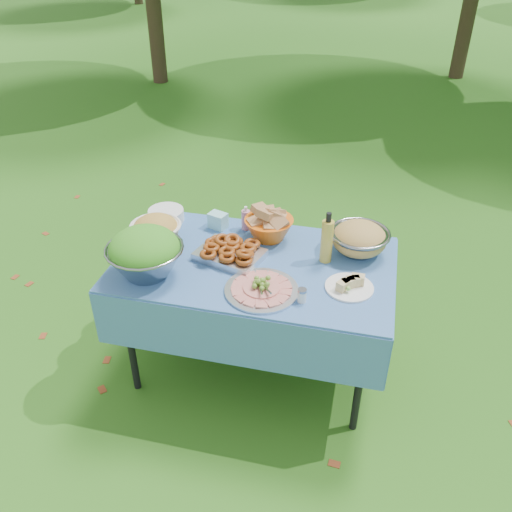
{
  "coord_description": "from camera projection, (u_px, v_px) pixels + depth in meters",
  "views": [
    {
      "loc": [
        0.56,
        -2.29,
        2.38
      ],
      "look_at": [
        0.01,
        0.0,
        0.8
      ],
      "focal_mm": 38.0,
      "sensor_mm": 36.0,
      "label": 1
    }
  ],
  "objects": [
    {
      "name": "fried_tray",
      "position": [
        230.0,
        252.0,
        2.87
      ],
      "size": [
        0.39,
        0.32,
        0.08
      ],
      "primitive_type": "cube",
      "rotation": [
        0.0,
        0.0,
        -0.28
      ],
      "color": "silver",
      "rests_on": "picnic_table"
    },
    {
      "name": "cheese_plate",
      "position": [
        350.0,
        283.0,
        2.65
      ],
      "size": [
        0.3,
        0.3,
        0.07
      ],
      "primitive_type": "cylinder",
      "rotation": [
        0.0,
        0.0,
        -0.3
      ],
      "color": "white",
      "rests_on": "picnic_table"
    },
    {
      "name": "charcuterie_platter",
      "position": [
        262.0,
        284.0,
        2.63
      ],
      "size": [
        0.41,
        0.41,
        0.08
      ],
      "primitive_type": "cylinder",
      "rotation": [
        0.0,
        0.0,
        -0.14
      ],
      "color": "silver",
      "rests_on": "picnic_table"
    },
    {
      "name": "shaker",
      "position": [
        302.0,
        295.0,
        2.57
      ],
      "size": [
        0.05,
        0.05,
        0.07
      ],
      "primitive_type": "cylinder",
      "rotation": [
        0.0,
        0.0,
        -0.02
      ],
      "color": "silver",
      "rests_on": "picnic_table"
    },
    {
      "name": "pasta_bowl_steel",
      "position": [
        359.0,
        238.0,
        2.9
      ],
      "size": [
        0.37,
        0.37,
        0.17
      ],
      "primitive_type": null,
      "rotation": [
        0.0,
        0.0,
        -0.16
      ],
      "color": "gray",
      "rests_on": "picnic_table"
    },
    {
      "name": "sanitizer_bottle",
      "position": [
        246.0,
        218.0,
        3.11
      ],
      "size": [
        0.06,
        0.06,
        0.14
      ],
      "primitive_type": "cylinder",
      "rotation": [
        0.0,
        0.0,
        -0.23
      ],
      "color": "#CD7E9B",
      "rests_on": "picnic_table"
    },
    {
      "name": "salad_bowl",
      "position": [
        145.0,
        253.0,
        2.71
      ],
      "size": [
        0.51,
        0.51,
        0.26
      ],
      "primitive_type": null,
      "rotation": [
        0.0,
        0.0,
        0.39
      ],
      "color": "gray",
      "rests_on": "picnic_table"
    },
    {
      "name": "ground",
      "position": [
        254.0,
        366.0,
        3.28
      ],
      "size": [
        80.0,
        80.0,
        0.0
      ],
      "primitive_type": "plane",
      "color": "#123B0A",
      "rests_on": "ground"
    },
    {
      "name": "oil_bottle",
      "position": [
        327.0,
        237.0,
        2.8
      ],
      "size": [
        0.08,
        0.08,
        0.29
      ],
      "primitive_type": "cylinder",
      "rotation": [
        0.0,
        0.0,
        0.4
      ],
      "color": "gold",
      "rests_on": "picnic_table"
    },
    {
      "name": "picnic_table",
      "position": [
        254.0,
        318.0,
        3.07
      ],
      "size": [
        1.46,
        0.86,
        0.76
      ],
      "primitive_type": "cube",
      "color": "#72BCDC",
      "rests_on": "ground"
    },
    {
      "name": "bread_bowl",
      "position": [
        269.0,
        224.0,
        3.02
      ],
      "size": [
        0.33,
        0.33,
        0.18
      ],
      "primitive_type": null,
      "rotation": [
        0.0,
        0.0,
        -0.21
      ],
      "color": "orange",
      "rests_on": "picnic_table"
    },
    {
      "name": "pasta_bowl_white",
      "position": [
        156.0,
        229.0,
        2.99
      ],
      "size": [
        0.33,
        0.33,
        0.16
      ],
      "primitive_type": null,
      "rotation": [
        0.0,
        0.0,
        0.19
      ],
      "color": "white",
      "rests_on": "picnic_table"
    },
    {
      "name": "plate_stack",
      "position": [
        166.0,
        215.0,
        3.21
      ],
      "size": [
        0.25,
        0.25,
        0.07
      ],
      "primitive_type": "cylinder",
      "rotation": [
        0.0,
        0.0,
        -0.19
      ],
      "color": "white",
      "rests_on": "picnic_table"
    },
    {
      "name": "wipes_box",
      "position": [
        218.0,
        221.0,
        3.14
      ],
      "size": [
        0.12,
        0.1,
        0.09
      ],
      "primitive_type": "cube",
      "rotation": [
        0.0,
        0.0,
        -0.33
      ],
      "color": "#99E5EB",
      "rests_on": "picnic_table"
    }
  ]
}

